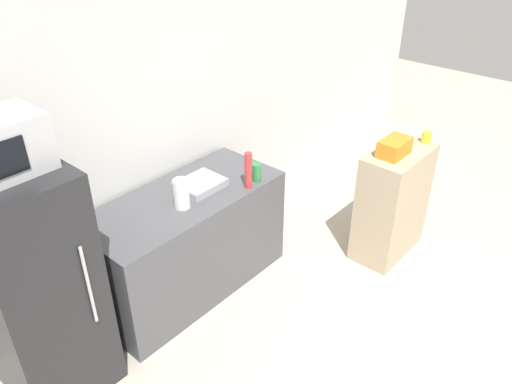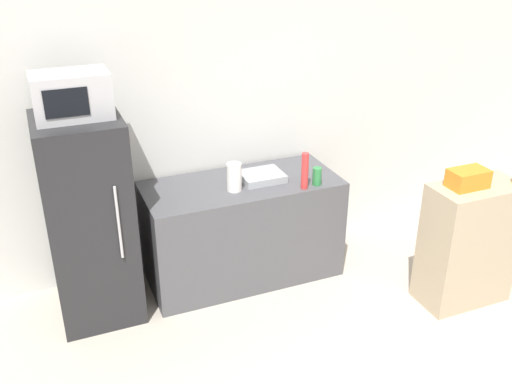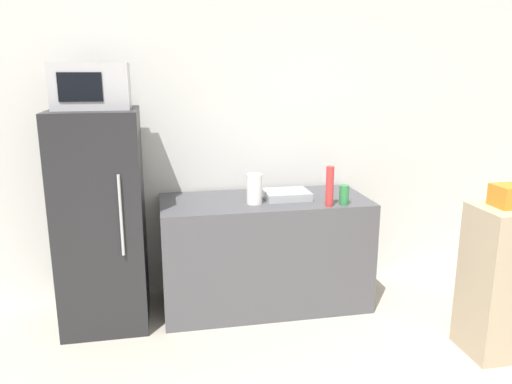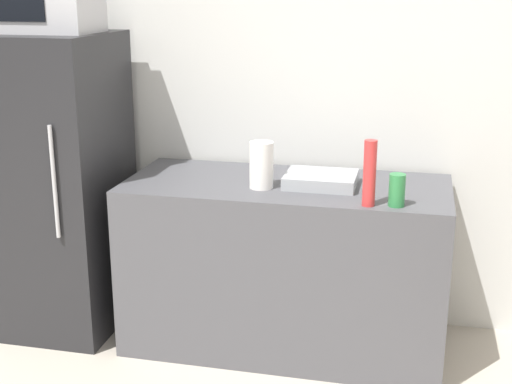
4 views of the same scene
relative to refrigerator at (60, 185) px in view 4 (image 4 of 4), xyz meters
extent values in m
cube|color=silver|center=(1.35, 0.45, 0.51)|extent=(8.00, 0.06, 2.60)
cube|color=#232326|center=(0.00, 0.00, 0.00)|extent=(0.60, 0.66, 1.57)
cylinder|color=#B7B7BC|center=(0.16, -0.35, 0.12)|extent=(0.02, 0.02, 0.55)
cube|color=#BCBCC1|center=(0.00, 0.00, 0.94)|extent=(0.50, 0.33, 0.31)
cube|color=black|center=(-0.05, -0.17, 0.94)|extent=(0.28, 0.01, 0.19)
cube|color=#4C4C51|center=(1.21, 0.03, -0.35)|extent=(1.59, 0.70, 0.87)
cube|color=#9EA3A8|center=(1.38, 0.03, 0.11)|extent=(0.34, 0.28, 0.06)
cylinder|color=red|center=(1.63, -0.25, 0.23)|extent=(0.06, 0.06, 0.30)
cylinder|color=#2D7F42|center=(1.75, -0.23, 0.15)|extent=(0.07, 0.07, 0.15)
cylinder|color=white|center=(1.11, -0.08, 0.19)|extent=(0.11, 0.11, 0.22)
camera|label=1|loc=(-0.83, -2.48, 2.05)|focal=35.00mm
camera|label=2|loc=(-0.27, -3.88, 1.99)|focal=40.00mm
camera|label=3|loc=(0.43, -3.60, 1.06)|focal=35.00mm
camera|label=4|loc=(1.83, -3.29, 1.03)|focal=50.00mm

